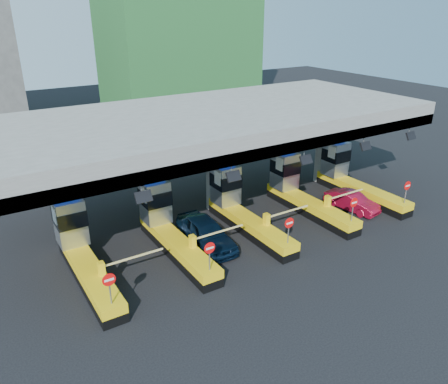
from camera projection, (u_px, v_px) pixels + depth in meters
ground at (241, 226)px, 28.04m from camera, size 120.00×120.00×0.00m
toll_canopy at (217, 123)px, 27.88m from camera, size 28.00×12.09×7.00m
toll_lane_far_left at (80, 248)px, 22.81m from camera, size 4.43×8.00×4.16m
toll_lane_left at (167, 224)px, 25.26m from camera, size 4.43×8.00×4.16m
toll_lane_center at (238, 205)px, 27.71m from camera, size 4.43×8.00×4.16m
toll_lane_right at (298, 189)px, 30.17m from camera, size 4.43×8.00×4.16m
toll_lane_far_right at (349, 175)px, 32.62m from camera, size 4.43×8.00×4.16m
van at (206, 233)px, 25.47m from camera, size 2.15×5.06×1.71m
red_car at (352, 201)px, 30.11m from camera, size 1.92×4.02×1.27m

